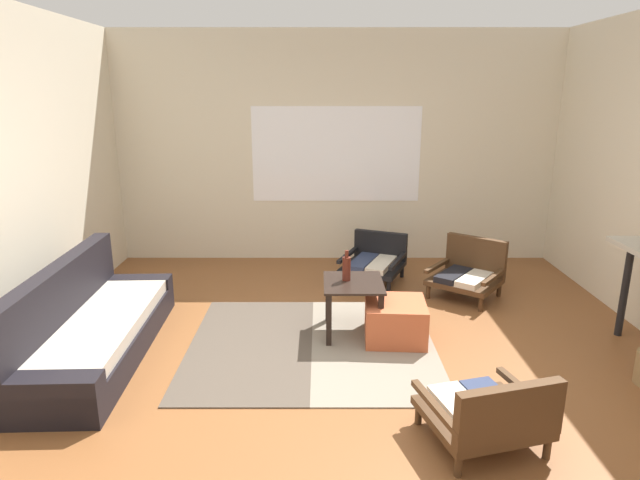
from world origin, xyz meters
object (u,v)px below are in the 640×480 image
Objects in this scene: couch at (92,328)px; glass_bottle at (347,268)px; ottoman_orange at (396,321)px; armchair_striped_foreground at (489,413)px; armchair_corner at (469,271)px; coffee_table at (354,294)px; armchair_by_window at (375,260)px.

couch is 7.77× the size of glass_bottle.
glass_bottle is at bearing 157.41° from ottoman_orange.
glass_bottle reaches higher than armchair_striped_foreground.
armchair_corner is at bearing 33.94° from glass_bottle.
coffee_table is 0.22m from glass_bottle.
ottoman_orange is at bearing -22.59° from glass_bottle.
coffee_table is at bearing 10.77° from couch.
couch is at bearing 157.44° from armchair_striped_foreground.
ottoman_orange is (-0.34, 1.41, -0.06)m from armchair_striped_foreground.
armchair_striped_foreground is (2.76, -1.15, 0.00)m from couch.
armchair_striped_foreground is 0.91× the size of armchair_corner.
glass_bottle is at bearing 115.26° from armchair_striped_foreground.
glass_bottle reaches higher than coffee_table.
ottoman_orange is at bearing -130.44° from armchair_corner.
coffee_table is 0.42m from ottoman_orange.
armchair_corner is (0.90, -0.46, 0.02)m from armchair_by_window.
armchair_by_window is at bearing 97.30° from armchair_striped_foreground.
armchair_corner reaches higher than coffee_table.
couch is at bearing -169.23° from coffee_table.
armchair_by_window is at bearing 76.81° from coffee_table.
couch is 3.63× the size of coffee_table.
ottoman_orange is (0.34, -0.13, -0.20)m from coffee_table.
armchair_by_window reaches higher than ottoman_orange.
armchair_by_window is at bearing 153.17° from armchair_corner.
coffee_table is 1.14× the size of ottoman_orange.
armchair_corner reaches higher than armchair_striped_foreground.
armchair_striped_foreground is 2.50m from armchair_corner.
armchair_striped_foreground is 2.94× the size of glass_bottle.
couch is 2.43m from ottoman_orange.
glass_bottle is (-0.40, 0.17, 0.41)m from ottoman_orange.
armchair_by_window is 0.97× the size of armchair_corner.
armchair_by_window reaches higher than coffee_table.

